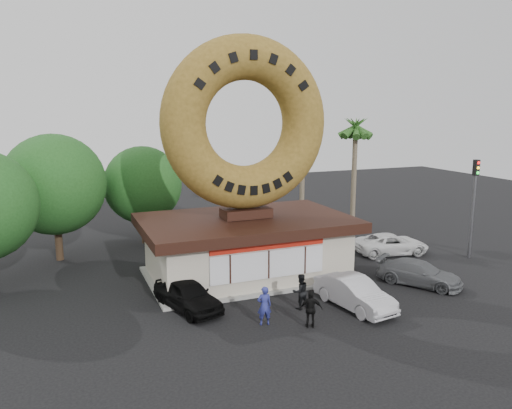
{
  "coord_description": "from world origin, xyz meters",
  "views": [
    {
      "loc": [
        -9.35,
        -18.59,
        9.09
      ],
      "look_at": [
        -0.23,
        4.0,
        4.38
      ],
      "focal_mm": 35.0,
      "sensor_mm": 36.0,
      "label": 1
    }
  ],
  "objects": [
    {
      "name": "giant_donut",
      "position": [
        0.0,
        6.0,
        8.3
      ],
      "size": [
        9.01,
        2.3,
        9.01
      ],
      "primitive_type": "torus",
      "rotation": [
        1.57,
        0.0,
        0.0
      ],
      "color": "olive",
      "rests_on": "donut_shop"
    },
    {
      "name": "person_center",
      "position": [
        0.66,
        0.77,
        0.83
      ],
      "size": [
        0.84,
        0.67,
        1.65
      ],
      "primitive_type": "imported",
      "rotation": [
        0.0,
        0.0,
        3.2
      ],
      "color": "black",
      "rests_on": "ground"
    },
    {
      "name": "person_right",
      "position": [
        0.15,
        -1.22,
        0.82
      ],
      "size": [
        1.04,
        0.7,
        1.64
      ],
      "primitive_type": "imported",
      "rotation": [
        0.0,
        0.0,
        2.8
      ],
      "color": "black",
      "rests_on": "ground"
    },
    {
      "name": "tree_mid",
      "position": [
        -4.0,
        15.0,
        4.02
      ],
      "size": [
        5.2,
        5.2,
        6.63
      ],
      "color": "#473321",
      "rests_on": "ground"
    },
    {
      "name": "car_grey",
      "position": [
        7.87,
        1.26,
        0.63
      ],
      "size": [
        3.86,
        4.58,
        1.26
      ],
      "primitive_type": "imported",
      "rotation": [
        0.0,
        0.0,
        0.59
      ],
      "color": "slate",
      "rests_on": "ground"
    },
    {
      "name": "car_silver",
      "position": [
        3.02,
        -0.08,
        0.71
      ],
      "size": [
        2.16,
        4.5,
        1.42
      ],
      "primitive_type": "imported",
      "rotation": [
        0.0,
        0.0,
        0.16
      ],
      "color": "#B5B4BA",
      "rests_on": "ground"
    },
    {
      "name": "palm_near",
      "position": [
        7.5,
        14.0,
        8.41
      ],
      "size": [
        2.6,
        2.6,
        9.75
      ],
      "color": "#726651",
      "rests_on": "ground"
    },
    {
      "name": "donut_shop",
      "position": [
        0.0,
        5.98,
        1.77
      ],
      "size": [
        11.2,
        7.2,
        3.8
      ],
      "color": "beige",
      "rests_on": "ground"
    },
    {
      "name": "traffic_signal",
      "position": [
        14.0,
        3.99,
        3.87
      ],
      "size": [
        0.3,
        0.38,
        6.07
      ],
      "color": "#59595E",
      "rests_on": "ground"
    },
    {
      "name": "car_white",
      "position": [
        10.01,
        6.48,
        0.65
      ],
      "size": [
        4.97,
        2.93,
        1.3
      ],
      "primitive_type": "imported",
      "rotation": [
        0.0,
        0.0,
        1.4
      ],
      "color": "silver",
      "rests_on": "ground"
    },
    {
      "name": "person_left",
      "position": [
        -1.55,
        -0.22,
        0.85
      ],
      "size": [
        0.68,
        0.5,
        1.71
      ],
      "primitive_type": "imported",
      "rotation": [
        0.0,
        0.0,
        2.98
      ],
      "color": "navy",
      "rests_on": "ground"
    },
    {
      "name": "street_lamp",
      "position": [
        -1.86,
        16.0,
        4.48
      ],
      "size": [
        2.11,
        0.2,
        8.0
      ],
      "color": "#59595E",
      "rests_on": "ground"
    },
    {
      "name": "tree_west",
      "position": [
        -9.5,
        13.0,
        4.64
      ],
      "size": [
        6.0,
        6.0,
        7.65
      ],
      "color": "#473321",
      "rests_on": "ground"
    },
    {
      "name": "ground",
      "position": [
        0.0,
        0.0,
        0.0
      ],
      "size": [
        90.0,
        90.0,
        0.0
      ],
      "primitive_type": "plane",
      "color": "black",
      "rests_on": "ground"
    },
    {
      "name": "car_black",
      "position": [
        -4.17,
        2.62,
        0.7
      ],
      "size": [
        2.82,
        4.42,
        1.4
      ],
      "primitive_type": "imported",
      "rotation": [
        0.0,
        0.0,
        0.31
      ],
      "color": "black",
      "rests_on": "ground"
    },
    {
      "name": "palm_far",
      "position": [
        11.0,
        12.5,
        7.48
      ],
      "size": [
        2.6,
        2.6,
        8.75
      ],
      "color": "#726651",
      "rests_on": "ground"
    }
  ]
}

